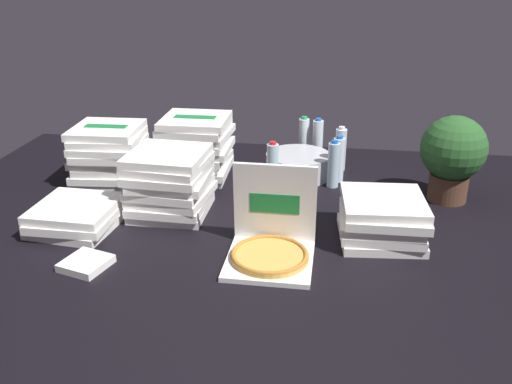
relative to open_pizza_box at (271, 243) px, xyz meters
The scene contains 16 objects.
ground_plane 0.29m from the open_pizza_box, 124.05° to the left, with size 3.20×2.40×0.02m, color black.
open_pizza_box is the anchor object (origin of this frame).
pizza_stack_right_mid 0.90m from the open_pizza_box, behind, with size 0.37×0.37×0.11m.
pizza_stack_center_near 0.51m from the open_pizza_box, 27.53° to the left, with size 0.37×0.37×0.19m.
pizza_stack_left_far 0.64m from the open_pizza_box, 145.77° to the left, with size 0.38×0.38×0.30m.
pizza_stack_left_near 1.18m from the open_pizza_box, 144.08° to the left, with size 0.39×0.39×0.30m.
pizza_stack_right_far 0.97m from the open_pizza_box, 121.99° to the left, with size 0.38×0.37×0.34m.
ice_bucket 0.91m from the open_pizza_box, 87.64° to the left, with size 0.36×0.36×0.13m, color #B7BABF.
water_bottle_0 0.82m from the open_pizza_box, 73.77° to the left, with size 0.06×0.06×0.25m.
water_bottle_1 1.22m from the open_pizza_box, 87.89° to the left, with size 0.06×0.06×0.25m.
water_bottle_2 1.08m from the open_pizza_box, 75.77° to the left, with size 0.06×0.06×0.25m.
water_bottle_3 0.73m from the open_pizza_box, 96.46° to the left, with size 0.06×0.06×0.25m.
water_bottle_4 0.91m from the open_pizza_box, 73.71° to the left, with size 0.06×0.06×0.25m.
water_bottle_5 1.21m from the open_pizza_box, 83.83° to the left, with size 0.06×0.06×0.25m.
potted_plant 1.08m from the open_pizza_box, 41.32° to the left, with size 0.32×0.32×0.43m.
napkin_pile 0.73m from the open_pizza_box, 165.88° to the right, with size 0.16×0.16×0.03m, color white.
Camera 1 is at (0.38, -2.14, 1.12)m, focal length 38.21 mm.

